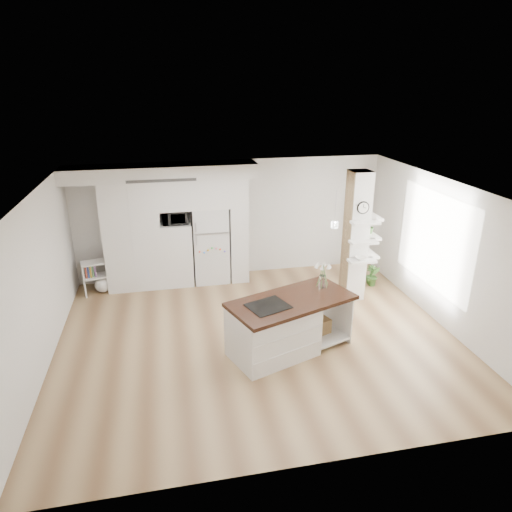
{
  "coord_description": "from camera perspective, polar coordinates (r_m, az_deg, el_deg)",
  "views": [
    {
      "loc": [
        -1.46,
        -7.0,
        4.35
      ],
      "look_at": [
        0.16,
        0.9,
        1.21
      ],
      "focal_mm": 32.0,
      "sensor_mm": 36.0,
      "label": 1
    }
  ],
  "objects": [
    {
      "name": "microwave",
      "position": [
        10.02,
        -10.1,
        4.81
      ],
      "size": [
        0.54,
        0.37,
        0.3
      ],
      "primitive_type": "imported",
      "color": "#2D2D2D",
      "rests_on": "cabinet_wall"
    },
    {
      "name": "shelf_plant",
      "position": [
        9.67,
        14.04,
        3.63
      ],
      "size": [
        0.27,
        0.23,
        0.3
      ],
      "primitive_type": "imported",
      "color": "#3D742E",
      "rests_on": "column"
    },
    {
      "name": "cabinet_wall",
      "position": [
        10.08,
        -11.07,
        4.46
      ],
      "size": [
        4.0,
        0.71,
        2.7
      ],
      "color": "white",
      "rests_on": "floor"
    },
    {
      "name": "window",
      "position": [
        9.26,
        21.38,
        1.83
      ],
      "size": [
        0.0,
        2.4,
        2.4
      ],
      "primitive_type": "plane",
      "rotation": [
        1.57,
        0.0,
        -1.57
      ],
      "color": "white",
      "rests_on": "room"
    },
    {
      "name": "refrigerator",
      "position": [
        10.33,
        -5.71,
        1.48
      ],
      "size": [
        0.78,
        0.69,
        1.75
      ],
      "color": "silver",
      "rests_on": "floor"
    },
    {
      "name": "bookshelf",
      "position": [
        10.43,
        -18.98,
        -2.72
      ],
      "size": [
        0.67,
        0.48,
        0.73
      ],
      "rotation": [
        0.0,
        0.0,
        0.22
      ],
      "color": "white",
      "rests_on": "floor"
    },
    {
      "name": "floor_plant_b",
      "position": [
        10.65,
        14.21,
        -2.28
      ],
      "size": [
        0.29,
        0.29,
        0.43
      ],
      "primitive_type": "imported",
      "rotation": [
        0.0,
        0.0,
        -0.24
      ],
      "color": "#3D742E",
      "rests_on": "floor"
    },
    {
      "name": "column",
      "position": [
        9.48,
        12.99,
        2.25
      ],
      "size": [
        0.69,
        0.9,
        2.7
      ],
      "color": "silver",
      "rests_on": "floor"
    },
    {
      "name": "decor_bowl",
      "position": [
        9.37,
        12.95,
        -0.26
      ],
      "size": [
        0.22,
        0.22,
        0.05
      ],
      "primitive_type": "imported",
      "color": "white",
      "rests_on": "column"
    },
    {
      "name": "floor",
      "position": [
        8.37,
        0.18,
        -10.07
      ],
      "size": [
        7.0,
        6.0,
        0.01
      ],
      "primitive_type": "cube",
      "color": "tan",
      "rests_on": "ground"
    },
    {
      "name": "kitchen_island",
      "position": [
        7.7,
        2.91,
        -8.87
      ],
      "size": [
        2.31,
        1.66,
        1.51
      ],
      "rotation": [
        0.0,
        0.0,
        0.36
      ],
      "color": "white",
      "rests_on": "floor"
    },
    {
      "name": "floor_plant_a",
      "position": [
        10.55,
        14.5,
        -2.43
      ],
      "size": [
        0.29,
        0.25,
        0.47
      ],
      "primitive_type": "imported",
      "rotation": [
        0.0,
        0.0,
        -0.16
      ],
      "color": "#3D742E",
      "rests_on": "floor"
    },
    {
      "name": "pendant_light",
      "position": [
        8.13,
        11.84,
        4.87
      ],
      "size": [
        0.12,
        0.12,
        0.1
      ],
      "primitive_type": "cylinder",
      "color": "white",
      "rests_on": "room"
    },
    {
      "name": "room",
      "position": [
        7.57,
        0.2,
        2.02
      ],
      "size": [
        7.04,
        6.04,
        2.72
      ],
      "color": "white",
      "rests_on": "ground"
    }
  ]
}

